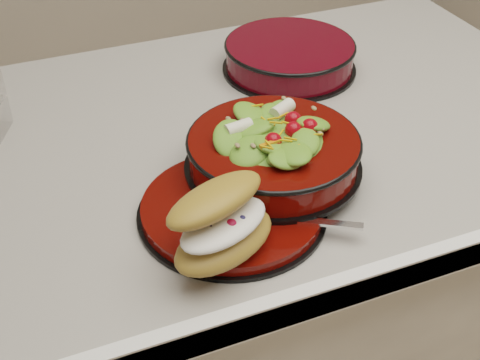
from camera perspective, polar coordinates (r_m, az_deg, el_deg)
name	(u,v)px	position (r m, az deg, el deg)	size (l,w,h in m)	color
island_counter	(231,318)	(1.37, -0.78, -11.73)	(1.24, 0.74, 0.90)	white
dinner_plate	(233,209)	(0.90, -0.62, -2.53)	(0.26, 0.26, 0.02)	black
salad_bowl	(274,146)	(0.94, 2.88, 2.95)	(0.25, 0.25, 0.10)	black
croissant	(222,223)	(0.80, -1.55, -3.71)	(0.17, 0.15, 0.09)	#AD7D34
fork	(297,220)	(0.87, 4.88, -3.42)	(0.14, 0.10, 0.00)	silver
extra_bowl	(290,55)	(1.24, 4.26, 10.56)	(0.25, 0.25, 0.05)	black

